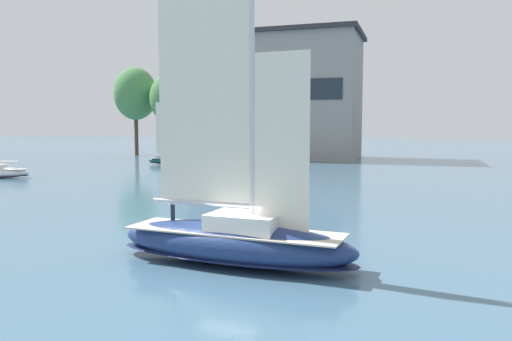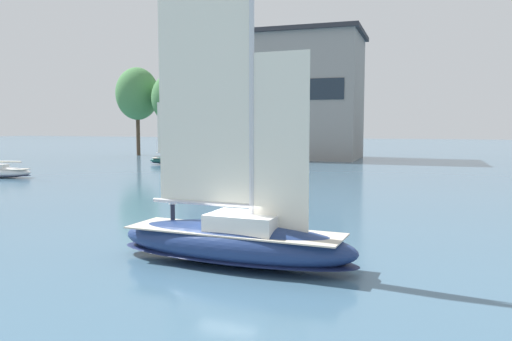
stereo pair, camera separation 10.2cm
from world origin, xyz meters
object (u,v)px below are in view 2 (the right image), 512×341
Objects in this scene: tree_shore_right at (172,99)px; sailboat_main at (234,237)px; tree_shore_left at (137,94)px; sailboat_moored_mid_channel at (1,172)px; sailboat_moored_near_marina at (174,159)px.

sailboat_main is at bearing -60.23° from tree_shore_right.
tree_shore_left is at bearing 167.79° from tree_shore_right.
sailboat_moored_mid_channel is (7.56, -40.58, -10.98)m from tree_shore_left.
sailboat_main is at bearing -33.25° from sailboat_moored_mid_channel.
sailboat_moored_near_marina is 24.34m from sailboat_moored_mid_channel.
tree_shore_right is 72.93m from sailboat_main.
tree_shore_right is at bearing 119.77° from sailboat_main.
tree_shore_right reaches higher than sailboat_main.
tree_shore_left reaches higher than sailboat_moored_mid_channel.
tree_shore_right is 1.51× the size of sailboat_moored_near_marina.
tree_shore_left reaches higher than sailboat_main.
tree_shore_left is 27.26m from sailboat_moored_near_marina.
tree_shore_right is at bearing 118.59° from sailboat_moored_near_marina.
tree_shore_left is 8.46m from tree_shore_right.
sailboat_moored_mid_channel is (-36.55, 23.97, -0.47)m from sailboat_main.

